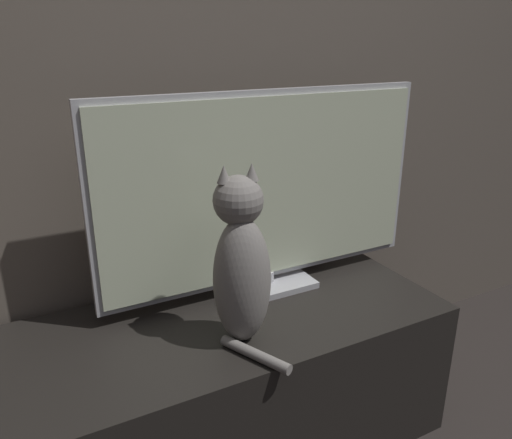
# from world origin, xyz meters

# --- Properties ---
(wall_back) EXTENTS (4.80, 0.05, 2.60)m
(wall_back) POSITION_xyz_m (0.00, 1.22, 1.30)
(wall_back) COLOR #60564C
(wall_back) RESTS_ON ground_plane
(tv_stand) EXTENTS (1.35, 0.55, 0.46)m
(tv_stand) POSITION_xyz_m (0.00, 0.90, 0.23)
(tv_stand) COLOR black
(tv_stand) RESTS_ON ground_plane
(tv) EXTENTS (1.10, 0.18, 0.64)m
(tv) POSITION_xyz_m (0.22, 1.03, 0.78)
(tv) COLOR #B7B7BC
(tv) RESTS_ON tv_stand
(cat) EXTENTS (0.18, 0.30, 0.49)m
(cat) POSITION_xyz_m (0.01, 0.80, 0.68)
(cat) COLOR gray
(cat) RESTS_ON tv_stand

